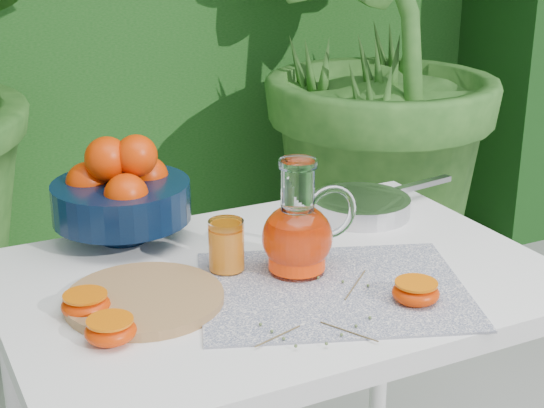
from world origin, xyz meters
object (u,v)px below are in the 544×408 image
fruit_bowl (121,192)px  juice_pitcher (299,234)px  cutting_board (144,299)px  saute_pan (362,205)px  white_table (277,312)px

fruit_bowl → juice_pitcher: (0.24, -0.31, -0.02)m
cutting_board → juice_pitcher: (0.29, -0.01, 0.07)m
cutting_board → saute_pan: bearing=19.4°
cutting_board → juice_pitcher: size_ratio=1.27×
white_table → fruit_bowl: fruit_bowl is taller
white_table → saute_pan: saute_pan is taller
cutting_board → fruit_bowl: size_ratio=0.88×
fruit_bowl → saute_pan: (0.51, -0.10, -0.08)m
cutting_board → fruit_bowl: fruit_bowl is taller
white_table → juice_pitcher: size_ratio=4.65×
white_table → saute_pan: size_ratio=2.55×
juice_pitcher → cutting_board: bearing=178.6°
juice_pitcher → saute_pan: juice_pitcher is taller
saute_pan → fruit_bowl: bearing=168.8°
fruit_bowl → white_table: bearing=-55.0°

